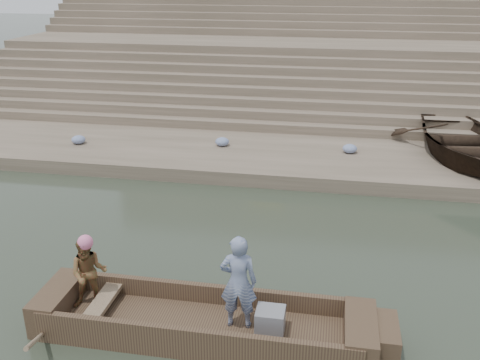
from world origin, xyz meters
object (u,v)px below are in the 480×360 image
(television, at_px, (270,320))
(beached_rowboat, at_px, (466,140))
(rowing_man, at_px, (89,273))
(standing_man, at_px, (238,282))
(main_rowboat, at_px, (202,329))

(television, height_order, beached_rowboat, beached_rowboat)
(rowing_man, distance_m, beached_rowboat, 11.76)
(standing_man, xyz_separation_m, rowing_man, (-2.60, 0.08, -0.17))
(television, xyz_separation_m, beached_rowboat, (4.67, 8.97, 0.51))
(main_rowboat, bearing_deg, beached_rowboat, 57.18)
(television, bearing_deg, standing_man, 172.57)
(rowing_man, xyz_separation_m, television, (3.12, -0.15, -0.45))
(main_rowboat, height_order, beached_rowboat, beached_rowboat)
(main_rowboat, relative_size, television, 10.87)
(standing_man, bearing_deg, rowing_man, -6.37)
(standing_man, bearing_deg, beached_rowboat, -124.74)
(main_rowboat, distance_m, rowing_man, 2.14)
(beached_rowboat, bearing_deg, rowing_man, -137.58)
(standing_man, bearing_deg, television, 168.07)
(television, bearing_deg, rowing_man, 177.21)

